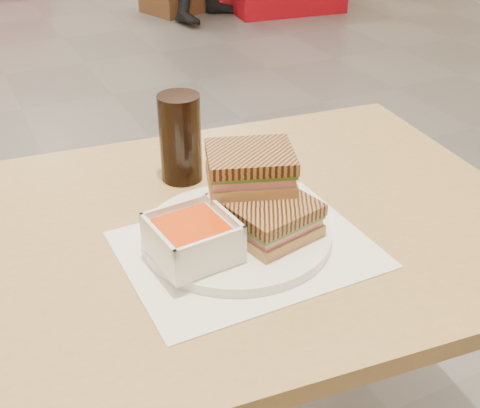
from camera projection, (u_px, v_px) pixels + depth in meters
name	position (u px, v px, depth m)	size (l,w,h in m)	color
main_table	(163.00, 294.00, 1.01)	(1.26, 0.81, 0.75)	#A08149
tray_liner	(247.00, 249.00, 0.92)	(0.36, 0.28, 0.00)	white
plate	(237.00, 234.00, 0.94)	(0.28, 0.28, 0.02)	white
soup_bowl	(193.00, 240.00, 0.87)	(0.12, 0.12, 0.06)	white
panini_lower	(275.00, 220.00, 0.91)	(0.14, 0.12, 0.05)	tan
panini_upper	(250.00, 168.00, 0.94)	(0.16, 0.14, 0.06)	tan
cola_glass	(180.00, 138.00, 1.07)	(0.07, 0.07, 0.16)	black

